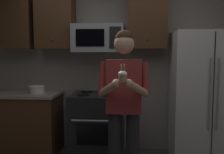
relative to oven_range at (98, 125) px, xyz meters
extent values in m
cube|color=gray|center=(0.15, 0.39, 0.84)|extent=(4.40, 0.10, 2.60)
cube|color=black|center=(0.00, 0.00, 0.00)|extent=(0.76, 0.66, 0.92)
cube|color=black|center=(0.00, -0.33, -0.04)|extent=(0.48, 0.01, 0.28)
cylinder|color=#99999E|center=(0.00, -0.36, 0.16)|extent=(0.60, 0.03, 0.03)
cylinder|color=black|center=(-0.18, -0.14, 0.46)|extent=(0.18, 0.18, 0.01)
cylinder|color=black|center=(0.18, -0.14, 0.46)|extent=(0.18, 0.18, 0.01)
cylinder|color=black|center=(-0.18, 0.14, 0.46)|extent=(0.18, 0.18, 0.01)
cylinder|color=black|center=(0.18, 0.14, 0.46)|extent=(0.18, 0.18, 0.01)
cube|color=#9EA0A5|center=(0.00, 0.12, 1.26)|extent=(0.74, 0.40, 0.40)
cube|color=black|center=(-0.09, -0.08, 1.26)|extent=(0.40, 0.01, 0.24)
cube|color=black|center=(0.26, -0.08, 1.26)|extent=(0.16, 0.01, 0.30)
cube|color=white|center=(1.50, -0.04, 0.44)|extent=(0.90, 0.72, 1.80)
cylinder|color=gray|center=(1.45, -0.41, 0.54)|extent=(0.02, 0.02, 0.90)
cylinder|color=gray|center=(1.55, -0.41, 0.54)|extent=(0.02, 0.02, 0.90)
cube|color=black|center=(1.50, -0.40, 0.44)|extent=(0.01, 0.01, 1.74)
cube|color=#4C301C|center=(-1.40, 0.17, 1.49)|extent=(0.80, 0.34, 0.76)
sphere|color=brown|center=(-1.40, -0.01, 1.24)|extent=(0.03, 0.03, 0.03)
cube|color=#4C301C|center=(-0.65, 0.17, 1.49)|extent=(0.55, 0.34, 0.76)
sphere|color=brown|center=(-0.65, -0.01, 1.24)|extent=(0.03, 0.03, 0.03)
cube|color=#4C301C|center=(0.70, 0.17, 1.49)|extent=(0.55, 0.34, 0.76)
sphere|color=brown|center=(0.70, -0.01, 1.24)|extent=(0.03, 0.03, 0.03)
cube|color=#4C301C|center=(-1.30, 0.02, -0.02)|extent=(1.40, 0.62, 0.88)
cube|color=gray|center=(-1.30, 0.02, 0.44)|extent=(1.44, 0.66, 0.04)
cylinder|color=white|center=(-0.90, -0.02, 0.51)|extent=(0.22, 0.22, 0.10)
torus|color=white|center=(-0.90, -0.02, 0.56)|extent=(0.23, 0.23, 0.01)
cylinder|color=#262628|center=(0.31, -0.85, -0.03)|extent=(0.15, 0.15, 0.86)
cylinder|color=#262628|center=(0.51, -0.85, -0.03)|extent=(0.15, 0.15, 0.86)
cube|color=maroon|center=(0.41, -0.85, 0.69)|extent=(0.38, 0.22, 0.58)
sphere|color=tan|center=(0.41, -0.85, 1.15)|extent=(0.22, 0.22, 0.22)
sphere|color=#382314|center=(0.41, -0.84, 1.20)|extent=(0.20, 0.20, 0.20)
cylinder|color=maroon|center=(0.19, -0.88, 0.78)|extent=(0.15, 0.18, 0.35)
cylinder|color=tan|center=(0.26, -1.04, 0.69)|extent=(0.26, 0.33, 0.21)
sphere|color=tan|center=(0.35, -1.17, 0.76)|extent=(0.09, 0.09, 0.09)
cylinder|color=maroon|center=(0.64, -0.88, 0.78)|extent=(0.15, 0.18, 0.35)
cylinder|color=tan|center=(0.56, -1.04, 0.69)|extent=(0.26, 0.33, 0.21)
sphere|color=tan|center=(0.47, -1.17, 0.76)|extent=(0.09, 0.09, 0.09)
cylinder|color=#A87F56|center=(0.41, -1.19, 0.80)|extent=(0.08, 0.08, 0.06)
ellipsoid|color=white|center=(0.41, -1.19, 0.85)|extent=(0.09, 0.09, 0.06)
cylinder|color=#4CBF66|center=(0.43, -1.19, 0.90)|extent=(0.01, 0.01, 0.06)
ellipsoid|color=#FFD159|center=(0.43, -1.19, 0.94)|extent=(0.01, 0.01, 0.02)
cylinder|color=#F2D84C|center=(0.40, -1.19, 0.90)|extent=(0.01, 0.01, 0.06)
ellipsoid|color=#FFD159|center=(0.40, -1.19, 0.94)|extent=(0.01, 0.01, 0.02)
camera|label=1|loc=(0.52, -3.63, 1.06)|focal=41.25mm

